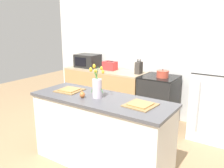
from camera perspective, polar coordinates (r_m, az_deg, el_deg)
ground_plane at (r=3.28m, az=-2.55°, el=-18.57°), size 10.00×10.00×0.00m
back_wall at (r=4.53m, az=12.49°, el=8.64°), size 5.20×0.08×2.70m
kitchen_island at (r=3.05m, az=-2.65°, el=-11.42°), size 1.80×0.66×0.90m
back_counter at (r=4.85m, az=-1.59°, el=-1.59°), size 1.68×0.60×0.88m
stove_range at (r=4.32m, az=11.11°, el=-3.93°), size 0.60×0.61×0.88m
refrigerator at (r=3.96m, az=24.17°, el=-0.26°), size 0.68×0.67×1.73m
flower_vase at (r=2.86m, az=-3.63°, el=-0.63°), size 0.17×0.17×0.42m
pear_figurine at (r=2.90m, az=-7.16°, el=-2.52°), size 0.06×0.06×0.11m
plate_setting_left at (r=3.23m, az=-10.15°, el=-1.43°), size 0.34×0.34×0.02m
plate_setting_right at (r=2.64m, az=6.88°, el=-4.97°), size 0.34×0.34×0.02m
toaster at (r=4.69m, az=-0.51°, el=4.45°), size 0.28×0.18×0.17m
cooking_pot at (r=4.13m, az=12.07°, el=2.38°), size 0.21×0.21×0.14m
microwave at (r=5.00m, az=-5.89°, el=5.57°), size 0.48×0.37×0.27m
knife_block at (r=4.34m, az=6.44°, el=3.89°), size 0.10×0.14×0.27m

